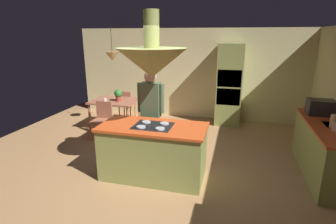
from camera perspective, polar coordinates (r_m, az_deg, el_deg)
The scene contains 15 objects.
ground at distance 4.94m, azimuth -2.35°, elevation -12.41°, with size 8.16×8.16×0.00m, color #AD7F51.
wall_back at distance 7.78m, azimuth 5.03°, elevation 8.11°, with size 6.80×0.10×2.55m, color beige.
kitchen_island at distance 4.56m, azimuth -3.16°, elevation -8.42°, with size 1.77×0.87×0.95m.
counter_run_right at distance 5.34m, azimuth 30.71°, elevation -6.95°, with size 0.73×2.09×0.93m.
oven_tower at distance 7.30m, azimuth 13.02°, elevation 5.67°, with size 0.66×0.62×2.16m.
dining_table at distance 6.95m, azimuth -11.31°, elevation 1.74°, with size 1.14×0.92×0.76m.
person_at_island at distance 5.08m, azimuth -3.68°, elevation 0.64°, with size 0.53×0.23×1.74m.
range_hood at distance 4.16m, azimuth -3.48°, elevation 10.85°, with size 1.10×1.10×1.00m.
pendant_light_over_table at distance 6.76m, azimuth -11.88°, elevation 11.61°, with size 0.32×0.32×0.82m.
chair_facing_island at distance 6.41m, azimuth -13.85°, elevation -1.14°, with size 0.40×0.40×0.87m.
chair_by_back_wall at distance 7.59m, azimuth -9.03°, elevation 1.82°, with size 0.40×0.40×0.87m.
potted_plant_on_table at distance 6.76m, azimuth -10.61°, elevation 3.67°, with size 0.20×0.20×0.30m.
cup_on_table at distance 6.78m, azimuth -13.35°, elevation 2.49°, with size 0.07×0.07×0.09m, color white.
canister_tea at distance 5.02m, azimuth 32.03°, elevation -1.69°, with size 0.11×0.11×0.22m, color #E0B78C.
microwave_on_counter at distance 5.72m, azimuth 29.94°, elevation 0.89°, with size 0.46×0.36×0.28m, color #232326.
Camera 1 is at (1.29, -4.14, 2.37)m, focal length 28.40 mm.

